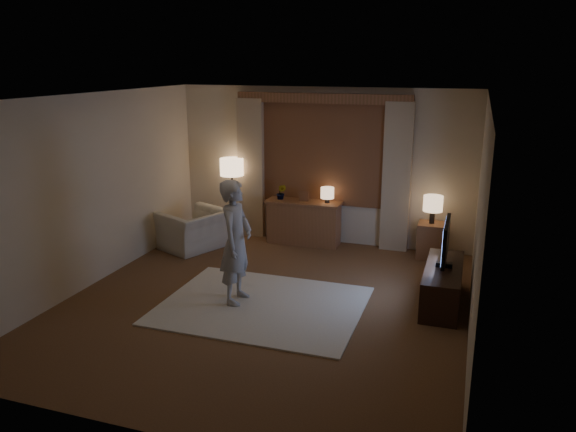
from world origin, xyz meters
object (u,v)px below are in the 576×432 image
at_px(sideboard, 304,223).
at_px(side_table, 430,240).
at_px(tv_stand, 442,285).
at_px(person, 236,242).
at_px(armchair, 194,230).

height_order(sideboard, side_table, sideboard).
xyz_separation_m(tv_stand, person, (-2.50, -0.79, 0.56)).
bearing_deg(person, tv_stand, -73.86).
relative_size(armchair, tv_stand, 0.70).
bearing_deg(sideboard, armchair, -152.75).
distance_m(tv_stand, person, 2.68).
relative_size(side_table, person, 0.35).
relative_size(armchair, side_table, 1.76).
relative_size(tv_stand, person, 0.88).
bearing_deg(sideboard, person, -92.32).
relative_size(sideboard, armchair, 1.22).
height_order(sideboard, armchair, sideboard).
relative_size(side_table, tv_stand, 0.40).
xyz_separation_m(sideboard, tv_stand, (2.39, -1.79, -0.10)).
bearing_deg(side_table, sideboard, 178.63).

